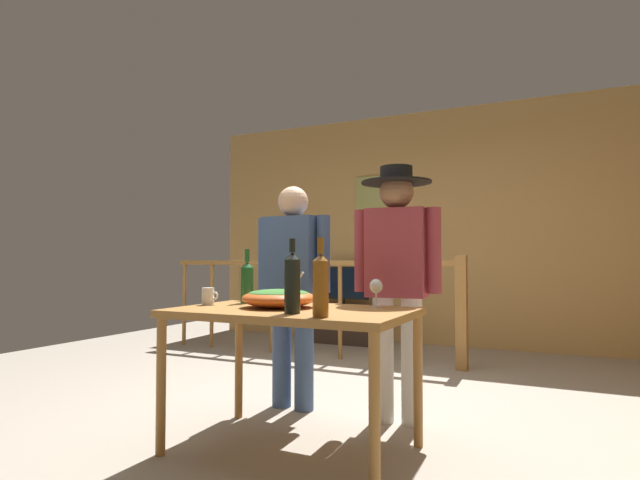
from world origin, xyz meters
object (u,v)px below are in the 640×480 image
at_px(stair_railing, 343,296).
at_px(flat_screen_tv, 343,284).
at_px(serving_table, 293,323).
at_px(salad_bowl, 279,297).
at_px(wine_bottle_amber, 321,284).
at_px(wine_glass, 376,287).
at_px(tv_console, 344,325).
at_px(wine_bottle_dark, 292,282).
at_px(person_standing_left, 293,278).
at_px(mug_white, 208,296).
at_px(person_standing_right, 397,271).
at_px(wine_bottle_green, 247,281).
at_px(framed_picture, 378,205).

height_order(stair_railing, flat_screen_tv, stair_railing).
xyz_separation_m(stair_railing, serving_table, (0.73, -2.39, 0.03)).
bearing_deg(salad_bowl, wine_bottle_amber, -38.23).
xyz_separation_m(stair_railing, wine_glass, (1.10, -2.12, 0.22)).
bearing_deg(tv_console, wine_bottle_dark, -70.77).
height_order(wine_bottle_amber, person_standing_left, person_standing_left).
relative_size(flat_screen_tv, wine_bottle_amber, 1.80).
bearing_deg(mug_white, wine_glass, 17.26).
height_order(wine_glass, person_standing_left, person_standing_left).
distance_m(wine_glass, wine_bottle_dark, 0.55).
xyz_separation_m(wine_glass, person_standing_right, (-0.01, 0.40, 0.09)).
bearing_deg(wine_bottle_green, serving_table, -24.23).
distance_m(tv_console, salad_bowl, 3.53).
height_order(serving_table, wine_glass, wine_glass).
bearing_deg(serving_table, wine_glass, 36.12).
xyz_separation_m(framed_picture, salad_bowl, (0.69, -3.61, -0.89)).
distance_m(flat_screen_tv, wine_bottle_dark, 3.75).
bearing_deg(wine_bottle_dark, wine_bottle_green, 142.91).
distance_m(wine_bottle_amber, mug_white, 0.91).
distance_m(framed_picture, flat_screen_tv, 1.08).
bearing_deg(serving_table, wine_bottle_amber, -44.04).
bearing_deg(wine_glass, wine_bottle_dark, -117.80).
relative_size(stair_railing, flat_screen_tv, 5.10).
height_order(wine_glass, wine_bottle_amber, wine_bottle_amber).
distance_m(salad_bowl, person_standing_right, 0.82).
bearing_deg(wine_bottle_amber, person_standing_right, 86.52).
bearing_deg(flat_screen_tv, salad_bowl, -72.68).
height_order(framed_picture, stair_railing, framed_picture).
bearing_deg(wine_bottle_amber, salad_bowl, 141.77).
bearing_deg(person_standing_left, stair_railing, -74.34).
bearing_deg(wine_glass, flat_screen_tv, 116.26).
distance_m(wine_bottle_green, person_standing_right, 0.93).
xyz_separation_m(tv_console, salad_bowl, (1.03, -3.32, 0.59)).
height_order(salad_bowl, mug_white, salad_bowl).
bearing_deg(person_standing_left, tv_console, -70.25).
distance_m(wine_glass, mug_white, 0.97).
distance_m(mug_white, person_standing_left, 0.72).
distance_m(flat_screen_tv, person_standing_right, 3.04).
bearing_deg(wine_bottle_dark, tv_console, 109.23).
height_order(tv_console, wine_bottle_amber, wine_bottle_amber).
distance_m(framed_picture, wine_glass, 3.65).
relative_size(stair_railing, mug_white, 31.15).
height_order(stair_railing, person_standing_right, person_standing_right).
bearing_deg(person_standing_right, tv_console, -64.68).
height_order(stair_railing, wine_glass, stair_railing).
xyz_separation_m(stair_railing, mug_white, (0.18, -2.40, 0.16)).
bearing_deg(tv_console, wine_bottle_green, -77.35).
bearing_deg(wine_bottle_green, person_standing_right, 31.93).
distance_m(wine_glass, person_standing_left, 0.85).
bearing_deg(tv_console, salad_bowl, -72.83).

